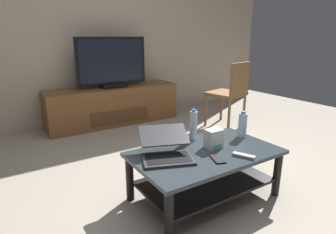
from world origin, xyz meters
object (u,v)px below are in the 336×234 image
object	(u,v)px
tv_remote	(244,156)
laptop	(166,149)
soundbar_remote	(210,135)
coffee_table	(205,166)
water_bottle_near	(243,125)
media_cabinet	(114,105)
router_box	(214,138)
television	(112,64)
cell_phone	(218,159)
dining_chair	(231,90)
water_bottle_far	(193,125)

from	to	relation	value
tv_remote	laptop	bearing A→B (deg)	121.05
laptop	soundbar_remote	xyz separation A→B (m)	(0.55, 0.16, -0.05)
coffee_table	water_bottle_near	size ratio (longest dim) A/B	4.92
laptop	water_bottle_near	bearing A→B (deg)	0.05
coffee_table	tv_remote	bearing A→B (deg)	-53.75
coffee_table	media_cabinet	world-z (taller)	media_cabinet
tv_remote	router_box	bearing A→B (deg)	78.59
media_cabinet	television	size ratio (longest dim) A/B	1.89
coffee_table	laptop	world-z (taller)	laptop
tv_remote	cell_phone	bearing A→B (deg)	135.08
cell_phone	tv_remote	size ratio (longest dim) A/B	0.88
dining_chair	soundbar_remote	xyz separation A→B (m)	(-1.20, -0.96, -0.11)
media_cabinet	soundbar_remote	distance (m)	1.97
dining_chair	cell_phone	world-z (taller)	dining_chair
water_bottle_near	water_bottle_far	bearing A→B (deg)	157.68
laptop	television	bearing A→B (deg)	78.10
router_box	cell_phone	size ratio (longest dim) A/B	1.05
media_cabinet	cell_phone	distance (m)	2.38
coffee_table	media_cabinet	bearing A→B (deg)	86.29
router_box	water_bottle_near	xyz separation A→B (m)	(0.37, 0.05, 0.03)
water_bottle_near	cell_phone	distance (m)	0.56
television	soundbar_remote	distance (m)	2.00
tv_remote	soundbar_remote	world-z (taller)	same
media_cabinet	laptop	world-z (taller)	laptop
water_bottle_near	router_box	bearing A→B (deg)	-171.83
dining_chair	soundbar_remote	bearing A→B (deg)	-141.34
coffee_table	router_box	distance (m)	0.22
water_bottle_near	soundbar_remote	distance (m)	0.29
coffee_table	television	xyz separation A→B (m)	(0.14, 2.19, 0.59)
media_cabinet	router_box	world-z (taller)	router_box
television	dining_chair	bearing A→B (deg)	-37.16
router_box	tv_remote	xyz separation A→B (m)	(0.06, -0.26, -0.06)
router_box	water_bottle_far	distance (m)	0.23
television	water_bottle_near	world-z (taller)	television
tv_remote	soundbar_remote	distance (m)	0.48
television	soundbar_remote	size ratio (longest dim) A/B	6.14
water_bottle_far	tv_remote	xyz separation A→B (m)	(0.10, -0.48, -0.12)
cell_phone	soundbar_remote	world-z (taller)	soundbar_remote
water_bottle_far	soundbar_remote	bearing A→B (deg)	-1.91
dining_chair	soundbar_remote	world-z (taller)	dining_chair
router_box	water_bottle_near	bearing A→B (deg)	8.17
router_box	water_bottle_far	size ratio (longest dim) A/B	0.56
router_box	tv_remote	world-z (taller)	router_box
coffee_table	media_cabinet	size ratio (longest dim) A/B	0.60
water_bottle_far	tv_remote	bearing A→B (deg)	-78.67
water_bottle_far	tv_remote	world-z (taller)	water_bottle_far
media_cabinet	television	distance (m)	0.60
media_cabinet	water_bottle_near	size ratio (longest dim) A/B	8.26
cell_phone	soundbar_remote	bearing A→B (deg)	75.68
laptop	water_bottle_near	world-z (taller)	water_bottle_near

